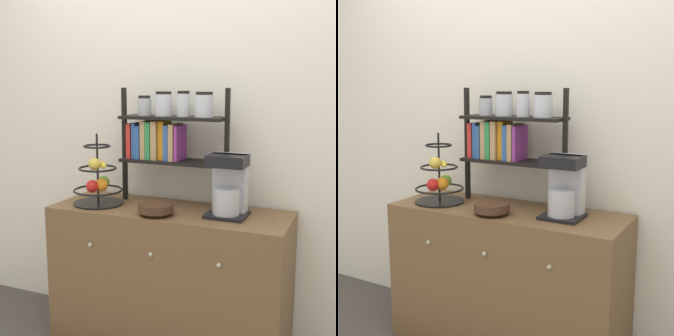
# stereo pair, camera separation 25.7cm
# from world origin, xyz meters

# --- Properties ---
(wall_back) EXTENTS (7.00, 0.05, 2.60)m
(wall_back) POSITION_xyz_m (0.00, 0.52, 1.30)
(wall_back) COLOR silver
(wall_back) RESTS_ON ground_plane
(sideboard) EXTENTS (1.34, 0.49, 0.82)m
(sideboard) POSITION_xyz_m (0.00, 0.24, 0.41)
(sideboard) COLOR brown
(sideboard) RESTS_ON ground_plane
(coffee_maker) EXTENTS (0.21, 0.20, 0.33)m
(coffee_maker) POSITION_xyz_m (0.34, 0.24, 0.98)
(coffee_maker) COLOR black
(coffee_maker) RESTS_ON sideboard
(fruit_stand) EXTENTS (0.29, 0.29, 0.41)m
(fruit_stand) POSITION_xyz_m (-0.42, 0.18, 0.95)
(fruit_stand) COLOR black
(fruit_stand) RESTS_ON sideboard
(wooden_bowl) EXTENTS (0.19, 0.19, 0.06)m
(wooden_bowl) POSITION_xyz_m (-0.02, 0.11, 0.86)
(wooden_bowl) COLOR #422819
(wooden_bowl) RESTS_ON sideboard
(shelf_hutch) EXTENTS (0.65, 0.20, 0.67)m
(shelf_hutch) POSITION_xyz_m (-0.07, 0.35, 1.24)
(shelf_hutch) COLOR black
(shelf_hutch) RESTS_ON sideboard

